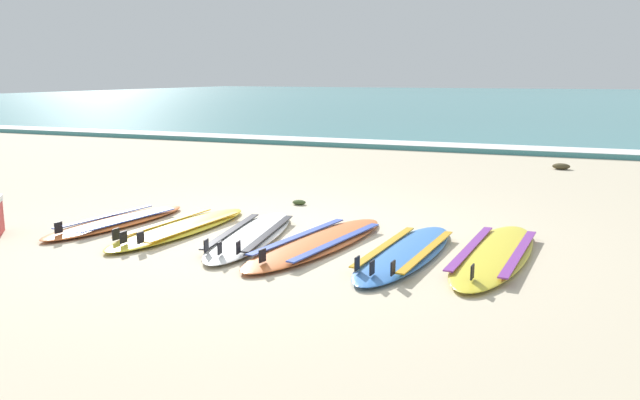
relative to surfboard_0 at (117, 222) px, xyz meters
The scene contains 11 objects.
ground_plane 1.63m from the surfboard_0, ahead, with size 80.00×80.00×0.00m, color beige.
sea 38.05m from the surfboard_0, 87.56° to the left, with size 80.00×60.00×0.10m, color teal.
wave_foam_strip 8.63m from the surfboard_0, 79.20° to the left, with size 80.00×0.94×0.11m, color white.
surfboard_0 is the anchor object (origin of this frame).
surfboard_1 0.80m from the surfboard_0, ahead, with size 0.68×2.17×0.18m.
surfboard_2 1.61m from the surfboard_0, ahead, with size 0.90×2.21×0.18m.
surfboard_3 2.34m from the surfboard_0, ahead, with size 0.91×2.37×0.18m.
surfboard_4 3.19m from the surfboard_0, ahead, with size 0.66×2.19×0.18m.
surfboard_5 3.94m from the surfboard_0, ahead, with size 0.70×2.37×0.18m.
seaweed_clump_near_shoreline 7.57m from the surfboard_0, 55.78° to the left, with size 0.29×0.23×0.10m, color #4C4228.
seaweed_clump_mid_sand 2.22m from the surfboard_0, 52.09° to the left, with size 0.17×0.14×0.06m, color #384723.
Camera 1 is at (2.99, -5.71, 1.59)m, focal length 36.79 mm.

